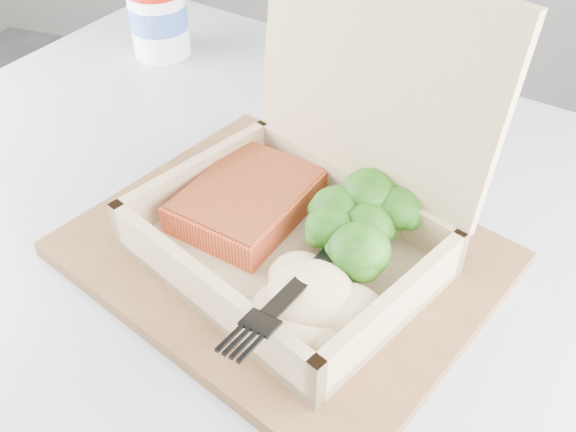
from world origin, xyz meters
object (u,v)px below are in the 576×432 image
(paper_cup, at_px, (158,17))
(serving_tray, at_px, (283,254))
(takeout_container, at_px, (314,191))
(cafe_table, at_px, (215,411))

(paper_cup, bearing_deg, serving_tray, -48.60)
(serving_tray, height_order, takeout_container, takeout_container)
(cafe_table, bearing_deg, takeout_container, 38.91)
(serving_tray, height_order, paper_cup, paper_cup)
(cafe_table, xyz_separation_m, takeout_container, (0.08, 0.06, 0.26))
(takeout_container, bearing_deg, cafe_table, -115.68)
(cafe_table, relative_size, paper_cup, 11.53)
(paper_cup, bearing_deg, takeout_container, -44.75)
(cafe_table, distance_m, serving_tray, 0.21)
(serving_tray, bearing_deg, cafe_table, -142.20)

